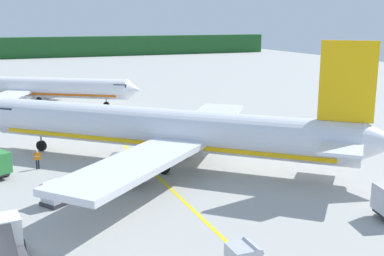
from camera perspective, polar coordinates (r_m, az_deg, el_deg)
airliner_foreground at (r=44.87m, az=-3.17°, el=-0.24°), size 33.09×31.21×11.90m
airliner_mid_apron at (r=81.18m, az=-18.12°, el=4.60°), size 30.62×26.07×9.94m
service_truck_fuel at (r=29.69m, az=-21.59°, el=-12.61°), size 2.81×5.92×2.48m
cargo_container_near at (r=37.26m, az=-16.09°, el=-7.52°), size 2.28×2.28×1.86m
crew_marshaller at (r=37.39m, az=-10.12°, el=-6.84°), size 0.63×0.24×1.78m
crew_loader_left at (r=46.35m, az=-17.95°, el=-3.42°), size 0.63×0.24×1.77m
apron_guide_line at (r=41.03m, az=-3.43°, el=-6.42°), size 0.30×60.00×0.01m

